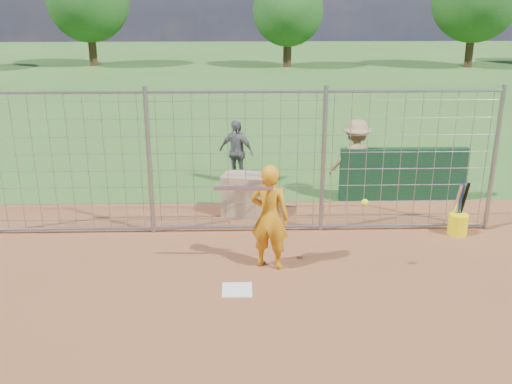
{
  "coord_description": "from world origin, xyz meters",
  "views": [
    {
      "loc": [
        0.06,
        -7.47,
        3.96
      ],
      "look_at": [
        0.3,
        0.8,
        1.15
      ],
      "focal_mm": 40.0,
      "sensor_mm": 36.0,
      "label": 1
    }
  ],
  "objects_px": {
    "bucket_with_bats": "(458,221)",
    "bystander_c": "(355,160)",
    "batter": "(270,217)",
    "bystander_b": "(236,152)",
    "equipment_bin": "(244,195)"
  },
  "relations": [
    {
      "from": "batter",
      "to": "bucket_with_bats",
      "type": "height_order",
      "value": "batter"
    },
    {
      "from": "batter",
      "to": "bystander_c",
      "type": "relative_size",
      "value": 1.0
    },
    {
      "from": "batter",
      "to": "bucket_with_bats",
      "type": "distance_m",
      "value": 3.64
    },
    {
      "from": "bystander_c",
      "to": "bucket_with_bats",
      "type": "bearing_deg",
      "value": 119.71
    },
    {
      "from": "bystander_b",
      "to": "bucket_with_bats",
      "type": "height_order",
      "value": "bystander_b"
    },
    {
      "from": "bucket_with_bats",
      "to": "bystander_c",
      "type": "bearing_deg",
      "value": 126.05
    },
    {
      "from": "bystander_b",
      "to": "bystander_c",
      "type": "distance_m",
      "value": 2.69
    },
    {
      "from": "batter",
      "to": "equipment_bin",
      "type": "xyz_separation_m",
      "value": [
        -0.37,
        2.29,
        -0.43
      ]
    },
    {
      "from": "batter",
      "to": "bystander_b",
      "type": "distance_m",
      "value": 4.31
    },
    {
      "from": "bystander_b",
      "to": "bucket_with_bats",
      "type": "bearing_deg",
      "value": -7.69
    },
    {
      "from": "bystander_c",
      "to": "equipment_bin",
      "type": "distance_m",
      "value": 2.51
    },
    {
      "from": "batter",
      "to": "bystander_b",
      "type": "relative_size",
      "value": 1.14
    },
    {
      "from": "bystander_b",
      "to": "equipment_bin",
      "type": "bearing_deg",
      "value": -54.86
    },
    {
      "from": "batter",
      "to": "bystander_c",
      "type": "bearing_deg",
      "value": -100.15
    },
    {
      "from": "bystander_b",
      "to": "bucket_with_bats",
      "type": "relative_size",
      "value": 1.49
    }
  ]
}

